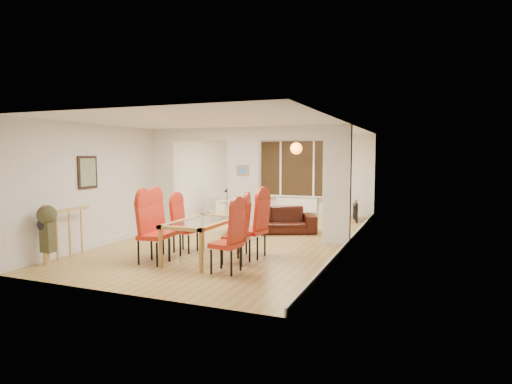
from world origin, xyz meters
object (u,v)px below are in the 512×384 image
Objects in this scene: dining_chair_lc at (185,226)px; sofa at (272,220)px; bottle at (289,210)px; dining_table at (202,240)px; dining_chair_ra at (226,239)px; coffee_table at (284,219)px; person at (231,194)px; dining_chair_rb at (236,232)px; dining_chair_rc at (252,227)px; dining_chair_la at (154,231)px; bowl at (281,214)px; television at (353,211)px; armchair at (222,209)px; dining_chair_lb at (166,227)px.

dining_chair_lc is 0.48× the size of sofa.
bottle is at bearing 67.03° from sofa.
dining_chair_ra is at bearing -36.68° from dining_table.
dining_table is at bearing -90.74° from coffee_table.
person is (-2.36, 5.20, 0.22)m from dining_chair_ra.
dining_chair_rb is at bearing -82.48° from coffee_table.
dining_chair_rc reaches higher than coffee_table.
dining_chair_rb reaches higher than dining_table.
person is 1.83m from bottle.
coffee_table is at bearing 74.33° from dining_chair_la.
coffee_table is at bearing 89.26° from dining_table.
person reaches higher than bowl.
sofa is (0.24, 3.18, -0.05)m from dining_table.
television is 2.23m from bowl.
armchair is at bearing -177.84° from coffee_table.
dining_chair_rc is (-0.01, 1.15, 0.03)m from dining_chair_ra.
dining_chair_ra is 0.94× the size of dining_chair_rc.
person is 7.83× the size of bowl.
dining_chair_ra is at bearing -32.76° from dining_chair_lc.
dining_chair_lc is at bearing -101.22° from bottle.
television is at bearing 35.23° from sofa.
dining_chair_ra is at bearing -21.00° from armchair.
dining_chair_rc is at bearing -82.31° from bottle.
dining_table is 1.36× the size of dining_chair_lb.
dining_chair_lb reaches higher than dining_chair_lc.
coffee_table is at bearing 44.20° from armchair.
person reaches higher than dining_chair_la.
dining_chair_lb is 4.90m from coffee_table.
dining_chair_lb reaches higher than television.
person reaches higher than television.
dining_chair_lc is at bearing -7.02° from person.
dining_chair_la is 1.12× the size of dining_chair_lc.
coffee_table is 3.56× the size of bottle.
dining_table is at bearing -89.90° from bowl.
dining_table is 0.77m from dining_chair_lb.
television is (3.42, 1.28, -0.49)m from person.
dining_table is 8.06× the size of bowl.
bottle is at bearing 72.95° from dining_chair_la.
dining_chair_lb reaches higher than coffee_table.
dining_chair_rb is 5.13m from person.
dining_chair_ra reaches higher than armchair.
bottle reaches higher than bowl.
bowl is at bearing -147.35° from bottle.
dining_chair_rb is (-0.09, 0.60, 0.01)m from dining_chair_ra.
sofa is at bearing -88.50° from bottle.
dining_table is 0.98m from dining_chair_ra.
armchair is 0.71× the size of coffee_table.
person is (-1.59, 4.62, 0.40)m from dining_table.
dining_table is at bearing 29.41° from dining_chair_la.
dining_chair_rc is at bearing -79.25° from bowl.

